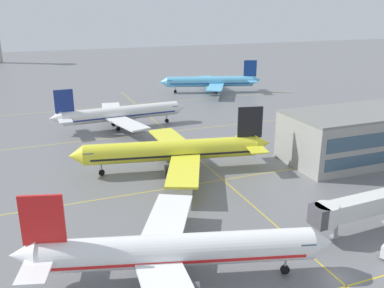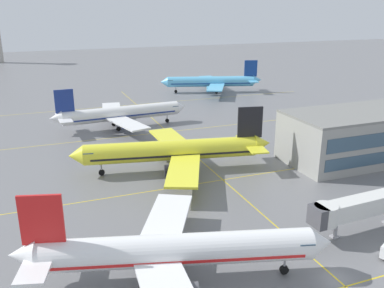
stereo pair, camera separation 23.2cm
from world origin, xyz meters
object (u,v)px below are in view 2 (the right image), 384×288
Objects in this scene: airliner_second_row at (174,151)px; airliner_far_left_stand at (212,82)px; airliner_third_row at (121,114)px; jet_bridge at (353,208)px; airliner_front_gate at (173,251)px.

airliner_second_row is 81.87m from airliner_far_left_stand.
airliner_third_row is 2.24× the size of jet_bridge.
airliner_second_row reaches higher than jet_bridge.
jet_bridge is (16.31, -32.79, -0.30)m from airliner_second_row.
airliner_far_left_stand reaches higher than airliner_third_row.
airliner_third_row is (-3.60, 35.18, -0.32)m from airliner_second_row.
airliner_far_left_stand is (39.70, 71.60, -0.19)m from airliner_second_row.
airliner_third_row is at bearing 95.84° from airliner_second_row.
airliner_second_row reaches higher than airliner_third_row.
airliner_third_row is at bearing 106.32° from jet_bridge.
airliner_far_left_stand is at bearing 64.03° from airliner_front_gate.
airliner_second_row is at bearing 70.97° from airliner_front_gate.
airliner_front_gate is 35.91m from airliner_second_row.
airliner_front_gate is 1.01× the size of airliner_third_row.
airliner_front_gate is 1.00× the size of airliner_far_left_stand.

